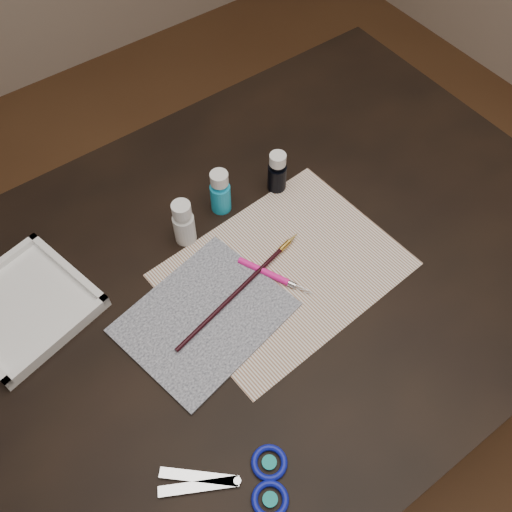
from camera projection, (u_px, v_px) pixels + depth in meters
ground at (256, 412)px, 1.66m from camera, size 3.50×3.50×0.02m
table at (256, 357)px, 1.35m from camera, size 1.30×0.90×0.75m
paper at (284, 269)px, 1.04m from camera, size 0.43×0.34×0.00m
canvas at (205, 317)px, 0.98m from camera, size 0.31×0.26×0.00m
paint_bottle_white at (184, 222)px, 1.04m from camera, size 0.05×0.05×0.10m
paint_bottle_cyan at (220, 191)px, 1.08m from camera, size 0.04×0.04×0.10m
paint_bottle_navy at (277, 172)px, 1.11m from camera, size 0.05×0.05×0.09m
paintbrush at (241, 288)px, 1.00m from camera, size 0.32×0.08×0.01m
craft_knife at (276, 277)px, 1.02m from camera, size 0.07×0.14×0.01m
scissors at (225, 487)px, 0.82m from camera, size 0.24×0.19×0.01m
palette_tray at (23, 306)px, 0.98m from camera, size 0.25×0.25×0.03m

